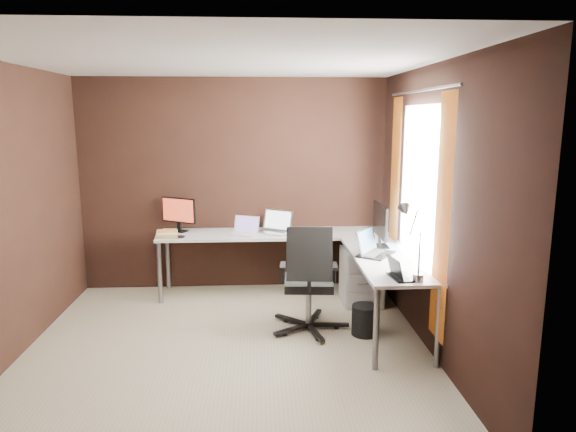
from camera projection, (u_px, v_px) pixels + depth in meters
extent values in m
cube|color=#B8AA8F|center=(227.00, 351.00, 4.58)|extent=(3.60, 3.60, 0.00)
cube|color=white|center=(220.00, 60.00, 4.10)|extent=(3.60, 3.60, 0.00)
cube|color=black|center=(234.00, 185.00, 6.10)|extent=(3.60, 0.00, 2.50)
cube|color=black|center=(201.00, 280.00, 2.57)|extent=(3.60, 0.00, 2.50)
cube|color=black|center=(5.00, 215.00, 4.23)|extent=(0.00, 3.60, 2.50)
cube|color=black|center=(433.00, 211.00, 4.44)|extent=(0.00, 3.60, 2.50)
cube|color=white|center=(420.00, 183.00, 4.74)|extent=(0.00, 1.00, 1.30)
cube|color=#BF8316|center=(442.00, 219.00, 4.07)|extent=(0.01, 0.35, 2.00)
cube|color=#BF8316|center=(395.00, 193.00, 5.49)|extent=(0.01, 0.35, 2.00)
cylinder|color=slate|center=(420.00, 91.00, 4.58)|extent=(0.02, 1.90, 0.02)
cube|color=white|center=(275.00, 234.00, 5.94)|extent=(2.65, 0.60, 0.03)
cube|color=white|center=(386.00, 259.00, 4.89)|extent=(0.60, 1.65, 0.03)
cylinder|color=slate|center=(160.00, 273.00, 5.68)|extent=(0.05, 0.05, 0.70)
cylinder|color=slate|center=(168.00, 260.00, 6.19)|extent=(0.05, 0.05, 0.70)
cylinder|color=slate|center=(376.00, 329.00, 4.18)|extent=(0.05, 0.05, 0.70)
cylinder|color=slate|center=(439.00, 328.00, 4.21)|extent=(0.05, 0.05, 0.70)
cylinder|color=slate|center=(378.00, 257.00, 6.33)|extent=(0.05, 0.05, 0.70)
cube|color=white|center=(361.00, 276.00, 5.73)|extent=(0.42, 0.50, 0.60)
cube|color=black|center=(178.00, 231.00, 5.99)|extent=(0.24, 0.21, 0.01)
cube|color=black|center=(179.00, 226.00, 6.00)|extent=(0.05, 0.05, 0.09)
cube|color=black|center=(179.00, 210.00, 5.96)|extent=(0.41, 0.24, 0.29)
cube|color=#B6371E|center=(178.00, 210.00, 5.95)|extent=(0.37, 0.21, 0.26)
cube|color=black|center=(381.00, 246.00, 5.29)|extent=(0.13, 0.21, 0.01)
cube|color=black|center=(379.00, 241.00, 5.28)|extent=(0.03, 0.05, 0.09)
cube|color=black|center=(380.00, 221.00, 5.24)|extent=(0.03, 0.54, 0.34)
cube|color=#1640B8|center=(382.00, 220.00, 5.24)|extent=(0.01, 0.51, 0.31)
cube|color=white|center=(244.00, 234.00, 5.82)|extent=(0.36, 0.31, 0.02)
cube|color=white|center=(247.00, 224.00, 5.87)|extent=(0.30, 0.17, 0.19)
cube|color=#7865AA|center=(246.00, 224.00, 5.87)|extent=(0.26, 0.15, 0.16)
cube|color=silver|center=(273.00, 232.00, 5.94)|extent=(0.46, 0.43, 0.02)
cube|color=silver|center=(278.00, 220.00, 6.00)|extent=(0.36, 0.26, 0.24)
cube|color=white|center=(278.00, 220.00, 6.00)|extent=(0.31, 0.23, 0.20)
cube|color=black|center=(376.00, 254.00, 4.98)|extent=(0.44, 0.46, 0.02)
cube|color=black|center=(367.00, 240.00, 5.01)|extent=(0.28, 0.35, 0.24)
cube|color=#1A2A3E|center=(367.00, 240.00, 5.01)|extent=(0.24, 0.31, 0.20)
cube|color=black|center=(403.00, 277.00, 4.27)|extent=(0.22, 0.29, 0.02)
cube|color=black|center=(395.00, 267.00, 4.24)|extent=(0.09, 0.27, 0.17)
cube|color=#B74971|center=(396.00, 267.00, 4.24)|extent=(0.07, 0.24, 0.14)
cube|color=#988252|center=(167.00, 236.00, 5.72)|extent=(0.24, 0.20, 0.02)
cube|color=gold|center=(167.00, 234.00, 5.71)|extent=(0.23, 0.19, 0.02)
cube|color=white|center=(167.00, 232.00, 5.71)|extent=(0.26, 0.22, 0.02)
cube|color=gold|center=(167.00, 231.00, 5.71)|extent=(0.24, 0.21, 0.01)
ellipsoid|color=black|center=(181.00, 236.00, 5.67)|extent=(0.10, 0.08, 0.03)
ellipsoid|color=black|center=(328.00, 235.00, 5.77)|extent=(0.10, 0.08, 0.03)
cylinder|color=slate|center=(418.00, 278.00, 4.18)|extent=(0.09, 0.09, 0.07)
cylinder|color=slate|center=(419.00, 253.00, 4.14)|extent=(0.02, 0.02, 0.35)
cylinder|color=slate|center=(414.00, 223.00, 4.12)|extent=(0.02, 0.19, 0.26)
cone|color=slate|center=(405.00, 211.00, 4.17)|extent=(0.11, 0.14, 0.14)
cylinder|color=slate|center=(308.00, 304.00, 5.00)|extent=(0.06, 0.06, 0.38)
cube|color=black|center=(309.00, 283.00, 4.96)|extent=(0.49, 0.49, 0.08)
cube|color=black|center=(309.00, 254.00, 4.68)|extent=(0.43, 0.15, 0.50)
cylinder|color=black|center=(365.00, 320.00, 4.89)|extent=(0.26, 0.26, 0.29)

